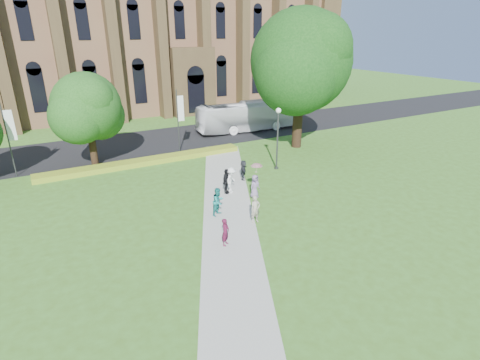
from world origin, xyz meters
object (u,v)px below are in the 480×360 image
large_tree (301,61)px  pedestrian_0 (225,232)px  streetlamp (278,131)px  tour_coach (247,116)px

large_tree → pedestrian_0: bearing=-138.1°
streetlamp → tour_coach: size_ratio=0.43×
tour_coach → pedestrian_0: 25.59m
pedestrian_0 → tour_coach: bearing=17.8°
large_tree → tour_coach: (-1.07, 8.13, -6.66)m
streetlamp → large_tree: (5.50, 4.50, 5.07)m
large_tree → tour_coach: bearing=97.5°
streetlamp → large_tree: size_ratio=0.40×
large_tree → pedestrian_0: large_tree is taller
tour_coach → pedestrian_0: (-13.84, -21.50, -0.88)m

